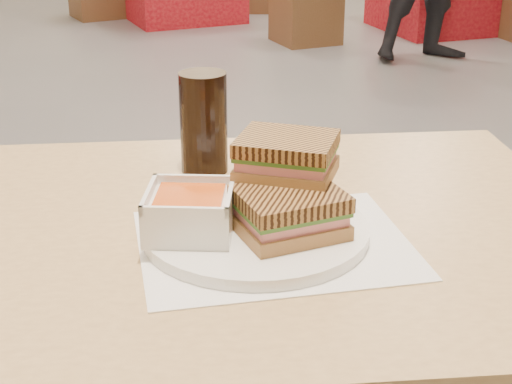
{
  "coord_description": "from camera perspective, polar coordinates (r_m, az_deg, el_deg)",
  "views": [
    {
      "loc": [
        -0.13,
        -2.85,
        1.19
      ],
      "look_at": [
        0.01,
        -2.0,
        0.82
      ],
      "focal_mm": 53.81,
      "sensor_mm": 36.0,
      "label": 1
    }
  ],
  "objects": [
    {
      "name": "tray_liner",
      "position": [
        0.97,
        1.38,
        -3.88
      ],
      "size": [
        0.35,
        0.28,
        0.0
      ],
      "color": "white",
      "rests_on": "main_table"
    },
    {
      "name": "soup_bowl",
      "position": [
        0.95,
        -4.94,
        -1.61
      ],
      "size": [
        0.13,
        0.13,
        0.06
      ],
      "color": "white",
      "rests_on": "plate"
    },
    {
      "name": "panini_upper",
      "position": [
        0.99,
        2.29,
        2.63
      ],
      "size": [
        0.15,
        0.14,
        0.05
      ],
      "color": "#AC7B4A",
      "rests_on": "panini_lower"
    },
    {
      "name": "main_table",
      "position": [
        1.07,
        -7.96,
        -8.14
      ],
      "size": [
        1.24,
        0.77,
        0.75
      ],
      "color": "tan",
      "rests_on": "ground"
    },
    {
      "name": "plate",
      "position": [
        0.98,
        -0.03,
        -2.85
      ],
      "size": [
        0.29,
        0.29,
        0.02
      ],
      "color": "white",
      "rests_on": "tray_liner"
    },
    {
      "name": "bg_chair_1l",
      "position": [
        5.67,
        3.73,
        13.33
      ],
      "size": [
        0.49,
        0.49,
        0.46
      ],
      "color": "brown",
      "rests_on": "ground"
    },
    {
      "name": "panini_lower",
      "position": [
        0.95,
        2.53,
        -1.53
      ],
      "size": [
        0.15,
        0.13,
        0.06
      ],
      "color": "#AC7B4A",
      "rests_on": "plate"
    },
    {
      "name": "cola_glass",
      "position": [
        1.18,
        -3.92,
        5.15
      ],
      "size": [
        0.07,
        0.07,
        0.16
      ],
      "color": "black",
      "rests_on": "main_table"
    }
  ]
}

